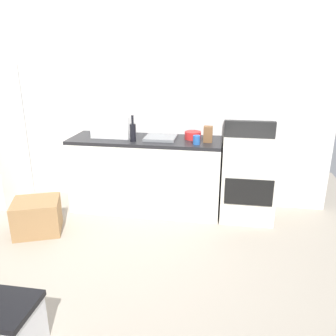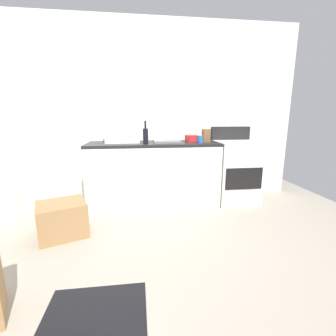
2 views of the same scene
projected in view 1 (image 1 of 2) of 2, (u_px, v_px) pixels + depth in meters
name	position (u px, v px, depth m)	size (l,w,h in m)	color
ground_plane	(88.00, 259.00, 3.23)	(6.00, 6.00, 0.00)	#9E9384
wall_back	(128.00, 100.00, 4.26)	(5.00, 0.10, 2.60)	silver
kitchen_counter	(146.00, 174.00, 4.16)	(1.80, 0.60, 0.90)	silver
stove_oven	(247.00, 179.00, 3.97)	(0.60, 0.61, 1.10)	silver
microwave	(113.00, 125.00, 4.11)	(0.46, 0.34, 0.27)	white
sink_basin	(161.00, 138.00, 3.99)	(0.36, 0.32, 0.03)	slate
wine_bottle	(133.00, 132.00, 3.86)	(0.07, 0.07, 0.30)	black
coffee_mug	(197.00, 140.00, 3.75)	(0.08, 0.08, 0.10)	#2659A5
knife_block	(208.00, 134.00, 3.84)	(0.10, 0.10, 0.18)	brown
mixing_bowl	(193.00, 135.00, 3.98)	(0.19, 0.19, 0.09)	red
cardboard_box_medium	(37.00, 216.00, 3.67)	(0.48, 0.42, 0.36)	olive
storage_bin	(2.00, 329.00, 2.16)	(0.46, 0.36, 0.38)	silver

